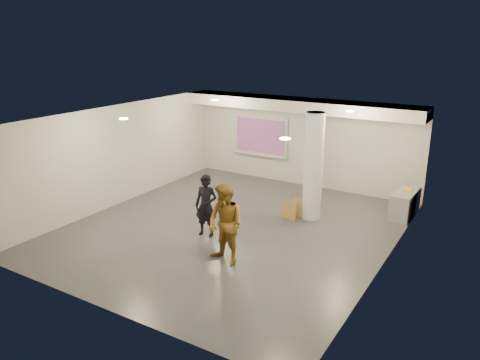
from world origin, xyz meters
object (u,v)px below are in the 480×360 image
Objects in this scene: woman at (206,206)px; credenza at (405,204)px; projection_screen at (261,136)px; man at (225,225)px; column at (313,167)px.

credenza is at bearing 34.48° from woman.
projection_screen is 6.69m from man.
woman is (-1.83, -2.51, -0.69)m from column.
man is at bearing -67.92° from projection_screen.
credenza is at bearing -12.75° from projection_screen.
man is (2.51, -6.18, -0.60)m from projection_screen.
column is 2.31× the size of credenza.
credenza is 5.74m from man.
man is at bearing -49.13° from woman.
projection_screen is 1.30× the size of woman.
woman is at bearing -126.09° from column.
projection_screen is at bearing 93.90° from woman.
projection_screen reaches higher than man.
credenza is 5.68m from woman.
projection_screen is at bearing 170.28° from credenza.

